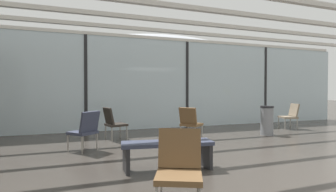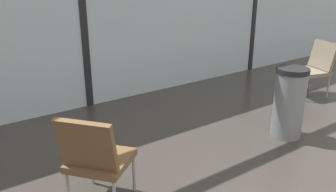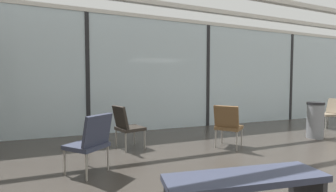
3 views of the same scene
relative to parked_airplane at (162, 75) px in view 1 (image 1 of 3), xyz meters
The scene contains 14 objects.
ground_plane 10.54m from the parked_airplane, 93.86° to the right, with size 60.00×60.00×0.00m, color #38332D.
glass_curtain_wall 5.17m from the parked_airplane, 97.78° to the right, with size 14.00×0.08×3.09m, color silver.
window_mullion_0 6.62m from the parked_airplane, 129.54° to the right, with size 0.10×0.12×3.09m, color black.
window_mullion_1 5.17m from the parked_airplane, 97.78° to the right, with size 0.10×0.12×3.09m, color black.
window_mullion_2 5.84m from the parked_airplane, 61.08° to the right, with size 0.10×0.12×3.09m, color black.
ceiling_slats 8.46m from the parked_airplane, 94.73° to the right, with size 13.72×6.72×0.10m.
parked_airplane is the anchor object (origin of this frame).
lounge_chair_0 7.82m from the parked_airplane, 117.73° to the right, with size 0.64×0.61×0.87m.
lounge_chair_1 11.58m from the parked_airplane, 107.02° to the right, with size 0.65×0.68×0.87m.
lounge_chair_2 7.41m from the parked_airplane, 70.14° to the right, with size 0.64×0.61×0.87m.
lounge_chair_3 7.78m from the parked_airplane, 102.29° to the right, with size 0.71×0.70×0.87m.
lounge_chair_5 9.08m from the parked_airplane, 118.56° to the right, with size 0.71×0.71×0.87m.
waiting_bench 10.24m from the parked_airplane, 107.45° to the right, with size 1.54×0.61×0.47m.
trash_bin 7.73m from the parked_airplane, 83.54° to the right, with size 0.38×0.38×0.86m.
Camera 1 is at (-3.68, -3.19, 1.30)m, focal length 26.80 mm.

